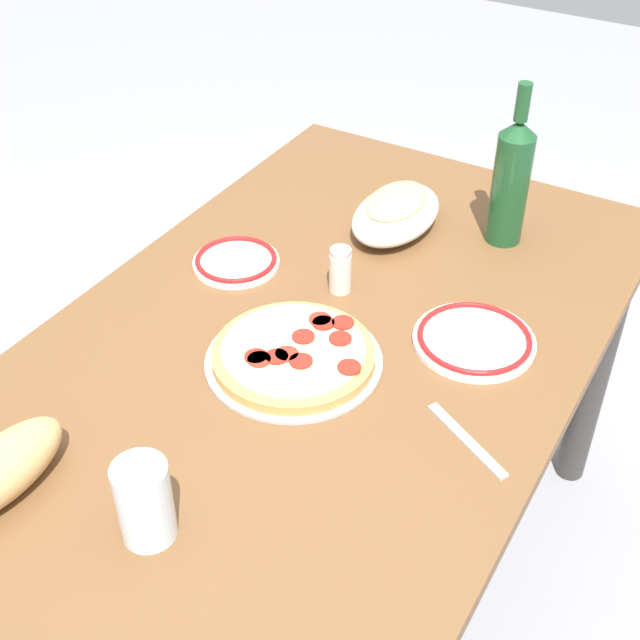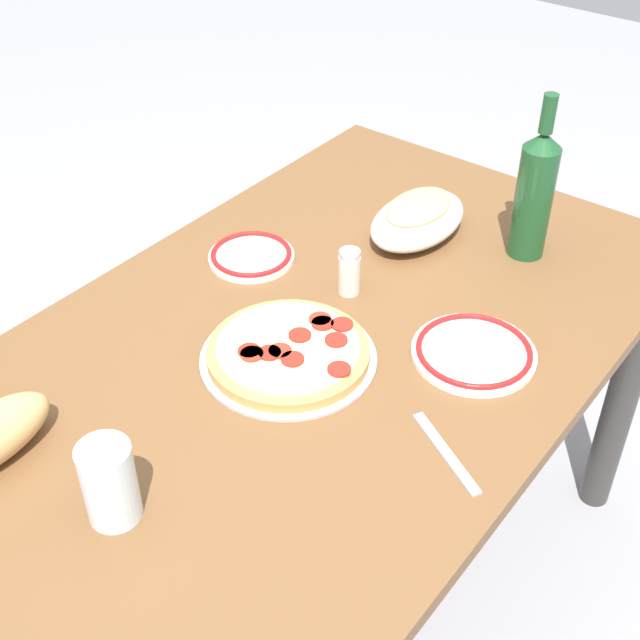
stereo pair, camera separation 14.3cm
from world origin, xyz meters
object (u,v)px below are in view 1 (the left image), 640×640
Objects in this scene: dining_table at (320,386)px; spice_shaker at (340,270)px; pepperoni_pizza at (291,354)px; side_plate_near at (474,339)px; wine_bottle at (511,180)px; baked_pasta_dish at (396,212)px; bread_loaf at (2,469)px; side_plate_far at (236,261)px; water_glass at (144,502)px.

spice_shaker reaches higher than dining_table.
pepperoni_pizza is 3.32× the size of spice_shaker.
dining_table is at bearing 114.84° from side_plate_near.
pepperoni_pizza is 0.56m from wine_bottle.
wine_bottle is (0.08, -0.20, 0.09)m from baked_pasta_dish.
baked_pasta_dish is at bearing 4.41° from pepperoni_pizza.
bread_loaf is (-0.43, 0.19, 0.03)m from pepperoni_pizza.
pepperoni_pizza reaches higher than side_plate_near.
wine_bottle reaches higher than side_plate_far.
water_glass is 0.76× the size of side_plate_far.
water_glass is 0.22m from bread_loaf.
water_glass is at bearing -79.45° from bread_loaf.
side_plate_near is (-0.33, -0.08, -0.12)m from wine_bottle.
baked_pasta_dish is (0.36, 0.04, 0.16)m from dining_table.
spice_shaker is (0.21, 0.03, 0.03)m from pepperoni_pizza.
dining_table is 0.29m from side_plate_far.
dining_table is 0.16m from pepperoni_pizza.
bread_loaf is at bearing 169.58° from baked_pasta_dish.
baked_pasta_dish is 1.15× the size of bread_loaf.
pepperoni_pizza is 1.20× the size of baked_pasta_dish.
dining_table is 0.57m from bread_loaf.
side_plate_near is at bearing -94.18° from spice_shaker.
dining_table is 8.53× the size of side_plate_far.
wine_bottle is 0.36m from side_plate_near.
side_plate_near is at bearing -20.53° from water_glass.
wine_bottle is (0.44, -0.16, 0.25)m from dining_table.
side_plate_far is at bearing 91.19° from side_plate_near.
baked_pasta_dish is 2.76× the size of spice_shaker.
water_glass is at bearing -176.14° from baked_pasta_dish.
pepperoni_pizza is at bearing 162.72° from wine_bottle.
spice_shaker is at bearing 4.82° from water_glass.
wine_bottle is at bearing -49.56° from side_plate_far.
wine_bottle is at bearing -68.91° from baked_pasta_dish.
spice_shaker is at bearing 85.82° from side_plate_near.
pepperoni_pizza is 1.41× the size of side_plate_near.
side_plate_near is at bearing -34.99° from bread_loaf.
pepperoni_pizza is at bearing 128.87° from side_plate_near.
baked_pasta_dish is 0.83m from water_glass.
water_glass is 0.60× the size of side_plate_near.
dining_table is at bearing -165.47° from spice_shaker.
spice_shaker is at bearing -14.58° from bread_loaf.
baked_pasta_dish is at bearing -10.42° from bread_loaf.
baked_pasta_dish is at bearing 3.86° from water_glass.
dining_table is 0.50m from water_glass.
wine_bottle is at bearing -19.82° from dining_table.
pepperoni_pizza is at bearing -172.28° from spice_shaker.
pepperoni_pizza is 0.30m from side_plate_far.
pepperoni_pizza is at bearing 176.98° from dining_table.
side_plate_far is at bearing 142.59° from baked_pasta_dish.
bread_loaf is (-0.87, 0.16, -0.00)m from baked_pasta_dish.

